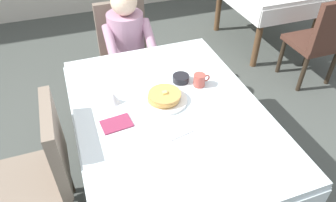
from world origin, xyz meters
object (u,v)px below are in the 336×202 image
(dining_table_main, at_px, (170,121))
(cup_coffee, at_px, (200,80))
(plate_breakfast, at_px, (164,100))
(knife_right_of_plate, at_px, (194,96))
(diner_person, at_px, (128,42))
(bowl_butter, at_px, (181,78))
(fork_left_of_plate, at_px, (136,110))
(background_chair_empty, at_px, (322,38))
(syrup_pitcher, at_px, (113,98))
(chair_diner, at_px, (125,48))
(breakfast_stack, at_px, (164,96))
(chair_left_side, at_px, (44,167))
(spoon_near_edge, at_px, (182,135))

(dining_table_main, relative_size, cup_coffee, 13.49)
(plate_breakfast, bearing_deg, knife_right_of_plate, -6.01)
(dining_table_main, height_order, diner_person, diner_person)
(bowl_butter, bearing_deg, fork_left_of_plate, -153.17)
(background_chair_empty, bearing_deg, plate_breakfast, -160.63)
(syrup_pitcher, xyz_separation_m, fork_left_of_plate, (0.11, -0.11, -0.04))
(chair_diner, relative_size, knife_right_of_plate, 4.65)
(breakfast_stack, bearing_deg, dining_table_main, -87.67)
(dining_table_main, relative_size, fork_left_of_plate, 8.47)
(syrup_pitcher, bearing_deg, diner_person, 70.99)
(fork_left_of_plate, height_order, background_chair_empty, background_chair_empty)
(chair_left_side, distance_m, plate_breakfast, 0.80)
(diner_person, height_order, bowl_butter, diner_person)
(chair_diner, xyz_separation_m, knife_right_of_plate, (0.20, -1.10, 0.21))
(cup_coffee, height_order, bowl_butter, cup_coffee)
(dining_table_main, relative_size, breakfast_stack, 7.25)
(dining_table_main, height_order, spoon_near_edge, spoon_near_edge)
(plate_breakfast, relative_size, spoon_near_edge, 1.87)
(chair_left_side, height_order, fork_left_of_plate, chair_left_side)
(chair_left_side, relative_size, fork_left_of_plate, 5.17)
(chair_diner, xyz_separation_m, bowl_butter, (0.18, -0.92, 0.23))
(dining_table_main, bearing_deg, background_chair_empty, 21.87)
(chair_diner, relative_size, breakfast_stack, 4.42)
(knife_right_of_plate, bearing_deg, syrup_pitcher, 83.36)
(knife_right_of_plate, height_order, spoon_near_edge, same)
(fork_left_of_plate, bearing_deg, spoon_near_edge, -151.99)
(dining_table_main, height_order, chair_left_side, chair_left_side)
(spoon_near_edge, distance_m, background_chair_empty, 2.07)
(diner_person, distance_m, cup_coffee, 0.90)
(knife_right_of_plate, height_order, background_chair_empty, background_chair_empty)
(cup_coffee, xyz_separation_m, bowl_butter, (-0.10, 0.08, -0.02))
(dining_table_main, height_order, knife_right_of_plate, knife_right_of_plate)
(syrup_pitcher, bearing_deg, breakfast_stack, -16.79)
(spoon_near_edge, bearing_deg, cup_coffee, 42.62)
(breakfast_stack, height_order, cup_coffee, cup_coffee)
(diner_person, height_order, plate_breakfast, diner_person)
(diner_person, distance_m, bowl_butter, 0.79)
(diner_person, bearing_deg, spoon_near_edge, 90.25)
(chair_diner, xyz_separation_m, background_chair_empty, (1.83, -0.44, 0.00))
(chair_left_side, distance_m, cup_coffee, 1.08)
(bowl_butter, distance_m, spoon_near_edge, 0.51)
(dining_table_main, relative_size, spoon_near_edge, 10.16)
(syrup_pitcher, distance_m, fork_left_of_plate, 0.16)
(fork_left_of_plate, bearing_deg, bowl_butter, -67.53)
(breakfast_stack, distance_m, cup_coffee, 0.28)
(breakfast_stack, height_order, knife_right_of_plate, breakfast_stack)
(dining_table_main, bearing_deg, diner_person, 90.73)
(background_chair_empty, bearing_deg, breakfast_stack, -160.65)
(diner_person, xyz_separation_m, syrup_pitcher, (-0.29, -0.83, 0.11))
(dining_table_main, xyz_separation_m, chair_diner, (-0.01, 1.17, -0.12))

